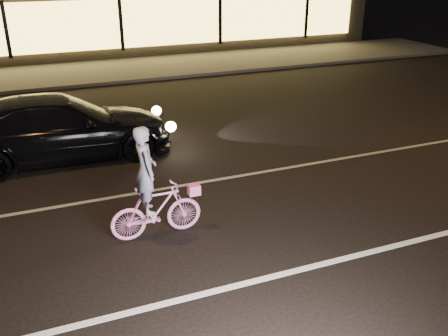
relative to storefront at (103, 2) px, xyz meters
name	(u,v)px	position (x,y,z in m)	size (l,w,h in m)	color
ground	(289,217)	(0.00, -18.97, -2.15)	(90.00, 90.00, 0.00)	black
lane_stripe_near	(335,261)	(0.00, -20.47, -2.14)	(60.00, 0.12, 0.01)	silver
lane_stripe_far	(244,175)	(0.00, -16.97, -2.14)	(60.00, 0.10, 0.01)	gray
sidewalk	(133,69)	(0.00, -5.97, -2.09)	(30.00, 4.00, 0.12)	#383533
storefront	(103,2)	(0.00, 0.00, 0.00)	(25.40, 8.42, 4.20)	black
cyclist	(153,199)	(-2.41, -18.66, -1.45)	(1.57, 0.54, 1.97)	#FF34A9
sedan	(60,128)	(-3.51, -14.47, -1.41)	(5.10, 2.10, 1.47)	black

